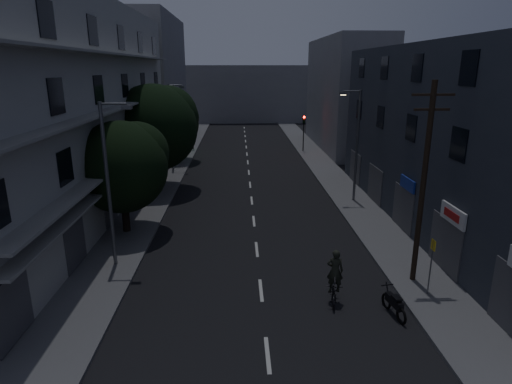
{
  "coord_description": "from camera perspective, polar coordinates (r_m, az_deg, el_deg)",
  "views": [
    {
      "loc": [
        -0.92,
        -10.68,
        9.63
      ],
      "look_at": [
        0.0,
        12.0,
        3.0
      ],
      "focal_mm": 30.0,
      "sensor_mm": 36.0,
      "label": 1
    }
  ],
  "objects": [
    {
      "name": "ground",
      "position": [
        36.97,
        -0.82,
        1.18
      ],
      "size": [
        160.0,
        160.0,
        0.0
      ],
      "primitive_type": "plane",
      "color": "black",
      "rests_on": "ground"
    },
    {
      "name": "sidewalk_left",
      "position": [
        37.52,
        -12.35,
        1.14
      ],
      "size": [
        3.0,
        90.0,
        0.15
      ],
      "primitive_type": "cube",
      "color": "#565659",
      "rests_on": "ground"
    },
    {
      "name": "sidewalk_right",
      "position": [
        37.88,
        10.6,
        1.39
      ],
      "size": [
        3.0,
        90.0,
        0.15
      ],
      "primitive_type": "cube",
      "color": "#565659",
      "rests_on": "ground"
    },
    {
      "name": "lane_markings",
      "position": [
        43.03,
        -1.04,
        3.35
      ],
      "size": [
        0.15,
        60.5,
        0.01
      ],
      "color": "beige",
      "rests_on": "ground"
    },
    {
      "name": "building_left",
      "position": [
        30.85,
        -23.7,
        10.04
      ],
      "size": [
        7.0,
        36.0,
        14.0
      ],
      "color": "#A4A49F",
      "rests_on": "ground"
    },
    {
      "name": "building_right",
      "position": [
        28.15,
        25.17,
        6.3
      ],
      "size": [
        6.19,
        28.0,
        11.0
      ],
      "color": "#292D37",
      "rests_on": "ground"
    },
    {
      "name": "building_far_left",
      "position": [
        59.74,
        -13.43,
        14.29
      ],
      "size": [
        6.0,
        20.0,
        16.0
      ],
      "primitive_type": "cube",
      "color": "slate",
      "rests_on": "ground"
    },
    {
      "name": "building_far_right",
      "position": [
        54.33,
        11.73,
        12.65
      ],
      "size": [
        6.0,
        20.0,
        13.0
      ],
      "primitive_type": "cube",
      "color": "slate",
      "rests_on": "ground"
    },
    {
      "name": "building_far_end",
      "position": [
        80.82,
        -1.71,
        12.99
      ],
      "size": [
        24.0,
        8.0,
        10.0
      ],
      "primitive_type": "cube",
      "color": "slate",
      "rests_on": "ground"
    },
    {
      "name": "tree_near",
      "position": [
        25.96,
        -17.4,
        3.65
      ],
      "size": [
        5.36,
        5.36,
        6.61
      ],
      "color": "black",
      "rests_on": "sidewalk_left"
    },
    {
      "name": "tree_mid",
      "position": [
        34.69,
        -13.32,
        8.77
      ],
      "size": [
        6.77,
        6.77,
        8.33
      ],
      "color": "black",
      "rests_on": "sidewalk_left"
    },
    {
      "name": "tree_far",
      "position": [
        45.54,
        -10.88,
        9.11
      ],
      "size": [
        5.19,
        5.19,
        6.42
      ],
      "color": "black",
      "rests_on": "sidewalk_left"
    },
    {
      "name": "traffic_signal_far_right",
      "position": [
        50.48,
        6.39,
        8.75
      ],
      "size": [
        0.28,
        0.37,
        4.1
      ],
      "color": "black",
      "rests_on": "sidewalk_right"
    },
    {
      "name": "traffic_signal_far_left",
      "position": [
        52.02,
        -8.5,
        8.89
      ],
      "size": [
        0.28,
        0.37,
        4.1
      ],
      "color": "black",
      "rests_on": "sidewalk_left"
    },
    {
      "name": "street_lamp_left_near",
      "position": [
        21.41,
        -18.93,
        1.8
      ],
      "size": [
        1.51,
        0.25,
        8.0
      ],
      "color": "slate",
      "rests_on": "sidewalk_left"
    },
    {
      "name": "street_lamp_right",
      "position": [
        31.6,
        13.16,
        6.7
      ],
      "size": [
        1.51,
        0.25,
        8.0
      ],
      "color": "#525459",
      "rests_on": "sidewalk_right"
    },
    {
      "name": "street_lamp_left_far",
      "position": [
        41.68,
        -11.13,
        9.05
      ],
      "size": [
        1.51,
        0.25,
        8.0
      ],
      "color": "slate",
      "rests_on": "sidewalk_left"
    },
    {
      "name": "utility_pole",
      "position": [
        19.98,
        21.44,
        1.34
      ],
      "size": [
        1.8,
        0.24,
        9.0
      ],
      "color": "black",
      "rests_on": "sidewalk_right"
    },
    {
      "name": "bus_stop_sign",
      "position": [
        19.79,
        22.39,
        -8.05
      ],
      "size": [
        0.06,
        0.35,
        2.52
      ],
      "color": "#595B60",
      "rests_on": "sidewalk_right"
    },
    {
      "name": "motorcycle",
      "position": [
        18.61,
        17.91,
        -14.08
      ],
      "size": [
        0.59,
        1.83,
        1.18
      ],
      "rotation": [
        0.0,
        0.0,
        0.18
      ],
      "color": "black",
      "rests_on": "ground"
    },
    {
      "name": "cyclist",
      "position": [
        18.8,
        10.39,
        -12.01
      ],
      "size": [
        1.01,
        1.97,
        2.38
      ],
      "rotation": [
        0.0,
        0.0,
        -0.2
      ],
      "color": "black",
      "rests_on": "ground"
    }
  ]
}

